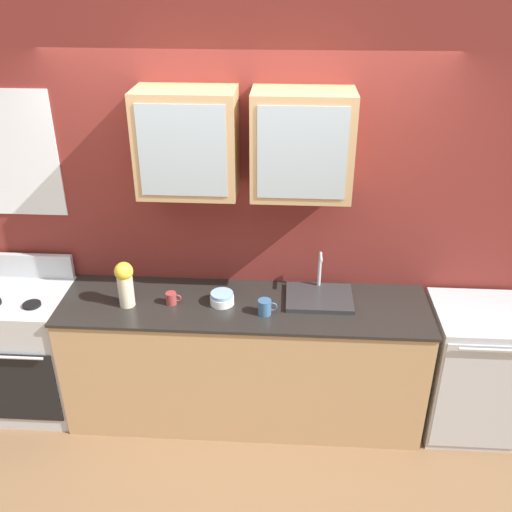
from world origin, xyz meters
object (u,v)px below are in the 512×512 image
object	(u,v)px
bowl_stack	(222,298)
cup_near_sink	(265,307)
sink_faucet	(319,297)
cup_near_bowls	(172,298)
stove_range	(31,351)
vase	(125,282)
dishwasher	(471,370)

from	to	relation	value
bowl_stack	cup_near_sink	xyz separation A→B (m)	(0.29, -0.11, 0.01)
sink_faucet	cup_near_bowls	bearing A→B (deg)	-173.42
cup_near_bowls	stove_range	bearing A→B (deg)	178.75
bowl_stack	vase	world-z (taller)	vase
stove_range	sink_faucet	bearing A→B (deg)	2.52
vase	cup_near_bowls	world-z (taller)	vase
cup_near_bowls	cup_near_sink	bearing A→B (deg)	-7.42
stove_range	cup_near_sink	world-z (taller)	stove_range
cup_near_bowls	dishwasher	size ratio (longest dim) A/B	0.11
dishwasher	vase	bearing A→B (deg)	-178.75
stove_range	vase	bearing A→B (deg)	-4.09
bowl_stack	vase	size ratio (longest dim) A/B	0.50
sink_faucet	cup_near_sink	distance (m)	0.41
cup_near_bowls	dishwasher	distance (m)	2.10
cup_near_sink	stove_range	bearing A→B (deg)	176.46
bowl_stack	dishwasher	size ratio (longest dim) A/B	0.17
stove_range	cup_near_sink	size ratio (longest dim) A/B	8.96
sink_faucet	vase	distance (m)	1.28
bowl_stack	cup_near_sink	size ratio (longest dim) A/B	1.27
stove_range	dishwasher	xyz separation A→B (m)	(3.10, -0.00, -0.01)
stove_range	sink_faucet	distance (m)	2.09
stove_range	vase	distance (m)	1.00
vase	cup_near_bowls	bearing A→B (deg)	6.30
cup_near_sink	dishwasher	distance (m)	1.51
stove_range	sink_faucet	size ratio (longest dim) A/B	2.52
sink_faucet	cup_near_sink	xyz separation A→B (m)	(-0.36, -0.19, 0.03)
stove_range	vase	world-z (taller)	vase
vase	cup_near_bowls	xyz separation A→B (m)	(0.29, 0.03, -0.13)
vase	stove_range	bearing A→B (deg)	175.91
cup_near_sink	cup_near_bowls	bearing A→B (deg)	172.58
cup_near_sink	dishwasher	bearing A→B (deg)	4.04
sink_faucet	vase	size ratio (longest dim) A/B	1.41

